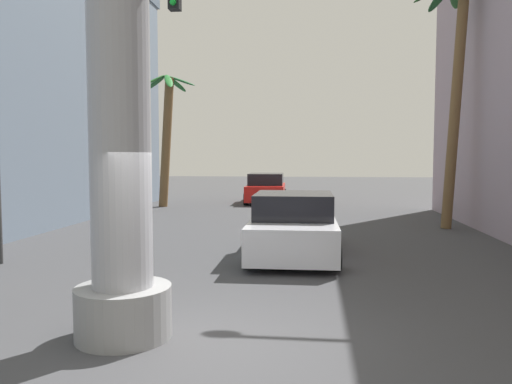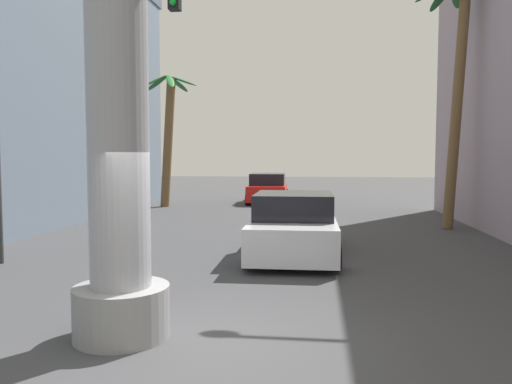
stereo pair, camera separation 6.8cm
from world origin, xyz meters
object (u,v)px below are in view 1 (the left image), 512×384
object	(u,v)px
traffic_light_mast	(54,64)
car_far	(266,189)
car_lead	(294,226)
street_lamp	(511,58)
palm_tree_mid_right	(455,76)
palm_tree_far_left	(166,129)

from	to	relation	value
traffic_light_mast	car_far	distance (m)	16.71
car_lead	car_far	distance (m)	14.21
street_lamp	car_far	world-z (taller)	street_lamp
car_lead	palm_tree_mid_right	bearing A→B (deg)	45.45
car_lead	palm_tree_far_left	size ratio (longest dim) A/B	0.79
street_lamp	car_far	xyz separation A→B (m)	(-6.65, 15.21, -3.80)
traffic_light_mast	car_far	size ratio (longest dim) A/B	1.46
car_far	palm_tree_far_left	xyz separation A→B (m)	(-4.63, -2.73, 3.06)
car_lead	palm_tree_far_left	distance (m)	13.51
street_lamp	palm_tree_mid_right	xyz separation A→B (m)	(0.56, 6.40, 0.61)
car_lead	palm_tree_mid_right	size ratio (longest dim) A/B	0.60
car_far	car_lead	bearing A→B (deg)	-81.72
palm_tree_far_left	palm_tree_mid_right	xyz separation A→B (m)	(11.84, -6.09, 1.36)
car_far	traffic_light_mast	bearing A→B (deg)	-101.16
street_lamp	palm_tree_far_left	world-z (taller)	street_lamp
street_lamp	traffic_light_mast	xyz separation A→B (m)	(-9.81, -0.76, -0.05)
car_far	palm_tree_mid_right	xyz separation A→B (m)	(7.21, -8.82, 4.41)
palm_tree_mid_right	traffic_light_mast	bearing A→B (deg)	-145.37
palm_tree_far_left	palm_tree_mid_right	distance (m)	13.38
palm_tree_far_left	palm_tree_mid_right	bearing A→B (deg)	-27.20
car_far	palm_tree_far_left	world-z (taller)	palm_tree_far_left
traffic_light_mast	palm_tree_mid_right	world-z (taller)	palm_tree_mid_right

